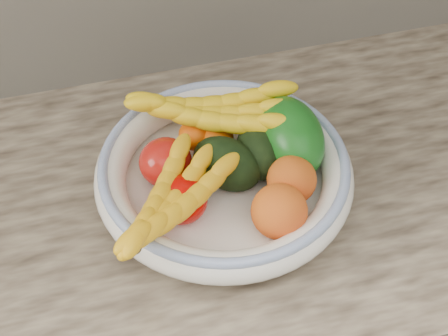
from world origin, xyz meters
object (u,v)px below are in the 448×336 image
Objects in this scene: banana_bunch_back at (212,115)px; banana_bunch_front at (171,205)px; fruit_bowl at (224,173)px; green_mango at (290,137)px.

banana_bunch_back is 0.18m from banana_bunch_front.
banana_bunch_front is (-0.10, -0.16, -0.01)m from banana_bunch_back.
fruit_bowl is 2.62× the size of green_mango.
banana_bunch_back is 1.09× the size of banana_bunch_front.
banana_bunch_back is at bearing 10.44° from banana_bunch_front.
fruit_bowl is at bearing -75.25° from banana_bunch_back.
green_mango reaches higher than banana_bunch_back.
green_mango reaches higher than fruit_bowl.
banana_bunch_back reaches higher than banana_bunch_front.
green_mango is (0.11, 0.02, 0.03)m from fruit_bowl.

